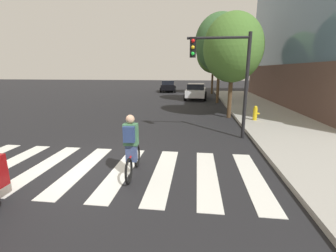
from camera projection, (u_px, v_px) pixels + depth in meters
The scene contains 10 objects.
ground_plane at pixel (83, 169), 6.68m from camera, with size 120.00×120.00×0.00m, color black.
crosswalk_stripes at pixel (101, 170), 6.61m from camera, with size 8.93×3.47×0.01m.
sedan_mid at pixel (196, 91), 22.56m from camera, with size 2.23×4.44×1.50m.
sedan_far at pixel (168, 86), 30.39m from camera, with size 2.32×4.44×1.49m.
cyclist at pixel (132, 146), 6.03m from camera, with size 0.37×1.71×1.69m.
traffic_light_near at pixel (226, 68), 9.14m from camera, with size 2.47×0.28×4.20m.
fire_hydrant at pixel (255, 113), 12.43m from camera, with size 0.33×0.22×0.78m.
street_tree_near at pixel (233, 48), 12.93m from camera, with size 3.32×3.32×5.90m.
street_tree_mid at pixel (220, 43), 19.05m from camera, with size 4.13×4.13×7.34m.
street_tree_far at pixel (213, 54), 26.65m from camera, with size 3.86×3.86×6.86m.
Camera 1 is at (3.21, -5.85, 2.78)m, focal length 24.71 mm.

